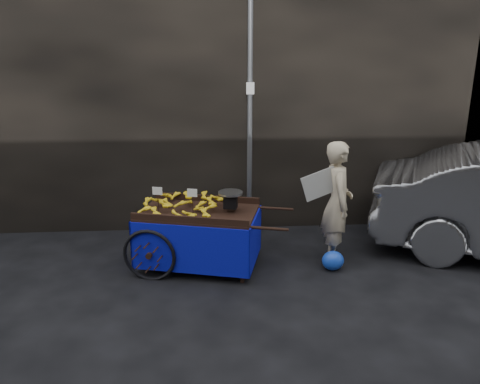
{
  "coord_description": "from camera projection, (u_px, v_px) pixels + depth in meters",
  "views": [
    {
      "loc": [
        -0.34,
        -5.97,
        2.98
      ],
      "look_at": [
        0.09,
        0.5,
        0.98
      ],
      "focal_mm": 35.0,
      "sensor_mm": 36.0,
      "label": 1
    }
  ],
  "objects": [
    {
      "name": "plastic_bag",
      "position": [
        333.0,
        261.0,
        6.54
      ],
      "size": [
        0.31,
        0.25,
        0.28
      ],
      "primitive_type": "ellipsoid",
      "color": "blue",
      "rests_on": "ground"
    },
    {
      "name": "street_pole",
      "position": [
        250.0,
        114.0,
        7.26
      ],
      "size": [
        0.12,
        0.1,
        4.0
      ],
      "color": "slate",
      "rests_on": "ground"
    },
    {
      "name": "ground",
      "position": [
        236.0,
        269.0,
        6.6
      ],
      "size": [
        80.0,
        80.0,
        0.0
      ],
      "primitive_type": "plane",
      "color": "black",
      "rests_on": "ground"
    },
    {
      "name": "vendor",
      "position": [
        337.0,
        203.0,
        6.63
      ],
      "size": [
        0.81,
        0.68,
        1.77
      ],
      "rotation": [
        0.0,
        0.0,
        1.49
      ],
      "color": "#C4B291",
      "rests_on": "ground"
    },
    {
      "name": "building_wall",
      "position": [
        249.0,
        76.0,
        8.36
      ],
      "size": [
        13.5,
        2.0,
        5.0
      ],
      "color": "black",
      "rests_on": "ground"
    },
    {
      "name": "banana_cart",
      "position": [
        195.0,
        217.0,
        6.51
      ],
      "size": [
        2.37,
        1.49,
        1.2
      ],
      "rotation": [
        0.0,
        0.0,
        -0.25
      ],
      "color": "black",
      "rests_on": "ground"
    }
  ]
}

